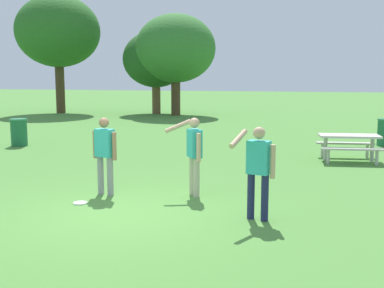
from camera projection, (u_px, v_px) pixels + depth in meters
ground_plane at (116, 214)px, 8.83m from camera, size 120.00×120.00×0.00m
person_thrower at (258, 166)px, 8.32m from camera, size 0.75×0.63×1.64m
person_catcher at (105, 151)px, 10.07m from camera, size 0.59×0.32×1.64m
person_bystander at (194, 150)px, 10.00m from camera, size 0.83×0.53×1.64m
frisbee at (80, 203)px, 9.52m from camera, size 0.27×0.27×0.03m
picnic_table_near at (349, 142)px, 14.06m from camera, size 1.84×1.59×0.77m
trash_can_beside_table at (19, 132)px, 17.01m from camera, size 0.59×0.59×0.96m
tree_tall_left at (58, 32)px, 30.31m from camera, size 5.27×5.27×7.39m
tree_broad_center at (156, 60)px, 29.95m from camera, size 4.10×4.10×5.14m
tree_far_right at (176, 49)px, 28.85m from camera, size 4.80×4.80×6.05m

